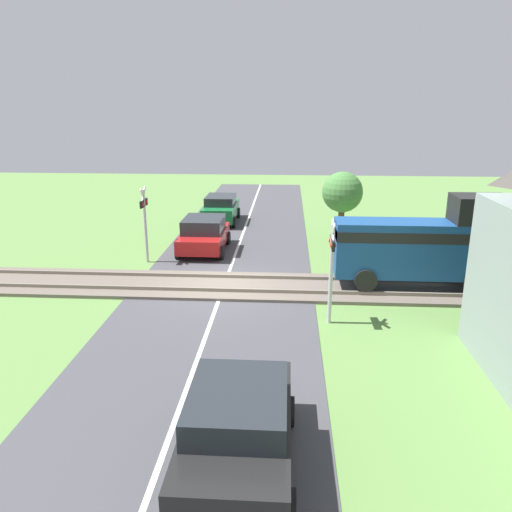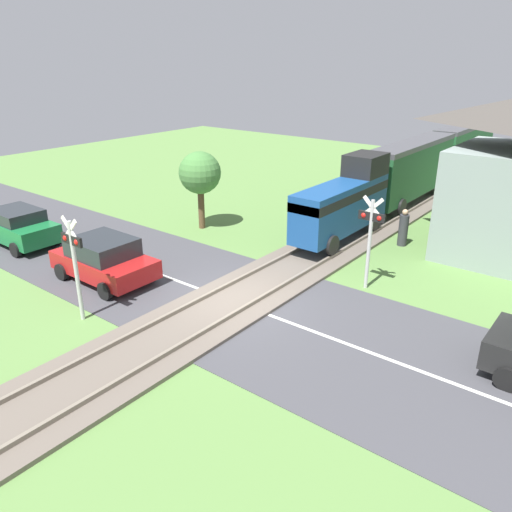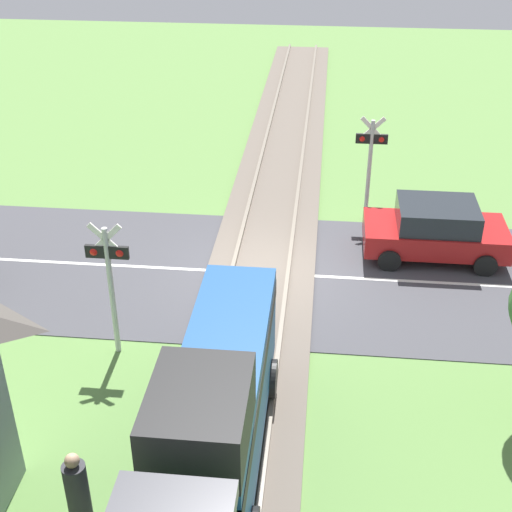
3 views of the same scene
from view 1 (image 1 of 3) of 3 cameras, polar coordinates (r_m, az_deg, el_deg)
ground_plane at (r=17.98m, az=-3.73°, el=-3.59°), size 60.00×60.00×0.00m
road_surface at (r=17.97m, az=-3.73°, el=-3.56°), size 48.00×6.40×0.02m
track_bed at (r=17.95m, az=-3.73°, el=-3.39°), size 2.80×48.00×0.24m
car_near_crossing at (r=22.23m, az=-5.98°, el=2.52°), size 3.75×2.03×1.53m
car_far_side at (r=9.36m, az=-2.05°, el=-18.90°), size 3.93×2.04×1.55m
car_behind_queue at (r=27.72m, az=-4.04°, el=5.45°), size 3.73×1.86×1.50m
crossing_signal_west_approach at (r=20.77m, az=-12.62°, el=4.63°), size 0.90×0.18×3.14m
crossing_signal_east_approach at (r=14.60m, az=8.64°, el=-0.31°), size 0.90×0.18×3.14m
pedestrian_by_station at (r=16.67m, az=24.18°, el=-4.24°), size 0.38×0.38×1.53m
tree_roadside_hedge at (r=22.99m, az=9.85°, el=7.13°), size 1.83×1.83×3.43m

